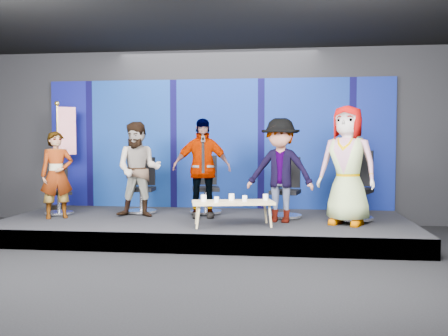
{
  "coord_description": "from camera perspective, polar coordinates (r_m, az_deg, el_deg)",
  "views": [
    {
      "loc": [
        1.37,
        -6.07,
        1.64
      ],
      "look_at": [
        0.33,
        2.4,
        1.19
      ],
      "focal_mm": 40.0,
      "sensor_mm": 36.0,
      "label": 1
    }
  ],
  "objects": [
    {
      "name": "ground",
      "position": [
        6.44,
        -5.64,
        -11.77
      ],
      "size": [
        10.0,
        10.0,
        0.0
      ],
      "primitive_type": "plane",
      "color": "black",
      "rests_on": "ground"
    },
    {
      "name": "panelist_e",
      "position": [
        8.29,
        13.91,
        0.31
      ],
      "size": [
        1.11,
        0.94,
        1.93
      ],
      "primitive_type": "imported",
      "rotation": [
        0.0,
        0.0,
        -0.41
      ],
      "color": "black",
      "rests_on": "riser"
    },
    {
      "name": "mug_d",
      "position": [
        7.92,
        2.38,
        -3.5
      ],
      "size": [
        0.08,
        0.08,
        0.09
      ],
      "primitive_type": "cylinder",
      "color": "white",
      "rests_on": "coffee_table"
    },
    {
      "name": "coffee_table",
      "position": [
        7.95,
        1.02,
        -4.05
      ],
      "size": [
        1.37,
        0.81,
        0.4
      ],
      "rotation": [
        0.0,
        0.0,
        0.22
      ],
      "color": "tan",
      "rests_on": "riser"
    },
    {
      "name": "chair_b",
      "position": [
        9.55,
        -9.36,
        -3.02
      ],
      "size": [
        0.62,
        0.62,
        1.05
      ],
      "rotation": [
        0.0,
        0.0,
        0.06
      ],
      "color": "silver",
      "rests_on": "riser"
    },
    {
      "name": "chair_d",
      "position": [
        8.9,
        7.07,
        -3.39
      ],
      "size": [
        0.71,
        0.71,
        1.07
      ],
      "rotation": [
        0.0,
        0.0,
        -0.21
      ],
      "color": "silver",
      "rests_on": "riser"
    },
    {
      "name": "mug_b",
      "position": [
        7.81,
        -0.86,
        -3.61
      ],
      "size": [
        0.07,
        0.07,
        0.09
      ],
      "primitive_type": "cylinder",
      "color": "white",
      "rests_on": "coffee_table"
    },
    {
      "name": "chair_c",
      "position": [
        9.35,
        -2.11,
        -3.04
      ],
      "size": [
        0.72,
        0.72,
        1.08
      ],
      "rotation": [
        0.0,
        0.0,
        0.21
      ],
      "color": "silver",
      "rests_on": "riser"
    },
    {
      "name": "chair_a",
      "position": [
        9.74,
        -18.39,
        -3.23
      ],
      "size": [
        0.73,
        0.73,
        0.94
      ],
      "rotation": [
        0.0,
        0.0,
        0.56
      ],
      "color": "silver",
      "rests_on": "riser"
    },
    {
      "name": "room_walls",
      "position": [
        6.28,
        -5.76,
        10.22
      ],
      "size": [
        10.02,
        8.02,
        3.51
      ],
      "color": "black",
      "rests_on": "ground"
    },
    {
      "name": "panelist_a",
      "position": [
        9.2,
        -18.57,
        -0.76
      ],
      "size": [
        0.66,
        0.6,
        1.52
      ],
      "primitive_type": "imported",
      "rotation": [
        0.0,
        0.0,
        0.56
      ],
      "color": "black",
      "rests_on": "riser"
    },
    {
      "name": "panelist_c",
      "position": [
        8.81,
        -2.56,
        -0.02
      ],
      "size": [
        1.09,
        0.63,
        1.75
      ],
      "primitive_type": "imported",
      "rotation": [
        0.0,
        0.0,
        0.21
      ],
      "color": "black",
      "rests_on": "riser"
    },
    {
      "name": "riser",
      "position": [
        8.81,
        -2.07,
        -6.74
      ],
      "size": [
        7.0,
        3.0,
        0.3
      ],
      "primitive_type": "cube",
      "color": "black",
      "rests_on": "ground"
    },
    {
      "name": "panelist_b",
      "position": [
        9.01,
        -9.73,
        -0.16
      ],
      "size": [
        0.86,
        0.69,
        1.7
      ],
      "primitive_type": "imported",
      "rotation": [
        0.0,
        0.0,
        0.06
      ],
      "color": "black",
      "rests_on": "riser"
    },
    {
      "name": "mug_a",
      "position": [
        7.91,
        -2.33,
        -3.46
      ],
      "size": [
        0.09,
        0.09,
        0.11
      ],
      "primitive_type": "cylinder",
      "color": "white",
      "rests_on": "coffee_table"
    },
    {
      "name": "panelist_d",
      "position": [
        8.36,
        6.43,
        -0.26
      ],
      "size": [
        1.23,
        0.86,
        1.73
      ],
      "primitive_type": "imported",
      "rotation": [
        0.0,
        0.0,
        -0.21
      ],
      "color": "black",
      "rests_on": "riser"
    },
    {
      "name": "backdrop",
      "position": [
        10.12,
        -0.8,
        2.78
      ],
      "size": [
        7.0,
        0.08,
        2.6
      ],
      "primitive_type": "cube",
      "color": "#0A0650",
      "rests_on": "riser"
    },
    {
      "name": "mug_e",
      "position": [
        8.12,
        4.78,
        -3.33
      ],
      "size": [
        0.08,
        0.08,
        0.1
      ],
      "primitive_type": "cylinder",
      "color": "white",
      "rests_on": "coffee_table"
    },
    {
      "name": "chair_e",
      "position": [
        8.83,
        14.74,
        -3.26
      ],
      "size": [
        0.88,
        0.88,
        1.19
      ],
      "rotation": [
        0.0,
        0.0,
        -0.41
      ],
      "color": "silver",
      "rests_on": "riser"
    },
    {
      "name": "mug_c",
      "position": [
        8.07,
        0.87,
        -3.33
      ],
      "size": [
        0.09,
        0.09,
        0.11
      ],
      "primitive_type": "cylinder",
      "color": "white",
      "rests_on": "coffee_table"
    },
    {
      "name": "flag_stand",
      "position": [
        10.35,
        -17.87,
        1.72
      ],
      "size": [
        0.48,
        0.3,
        2.14
      ],
      "rotation": [
        0.0,
        0.0,
        0.44
      ],
      "color": "black",
      "rests_on": "riser"
    }
  ]
}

